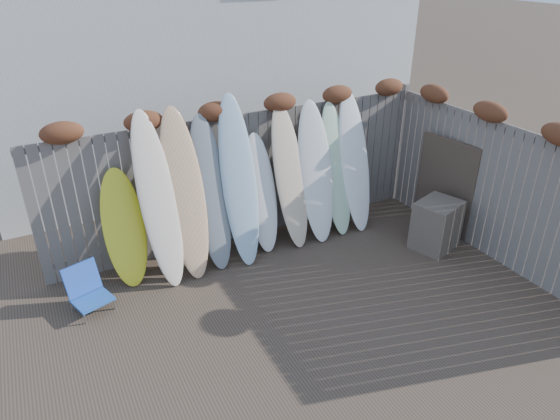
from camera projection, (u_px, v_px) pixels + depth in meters
name	position (u px, v px, depth m)	size (l,w,h in m)	color
ground	(325.00, 321.00, 6.17)	(80.00, 80.00, 0.00)	#493A2D
back_fence	(247.00, 166.00, 7.53)	(6.05, 0.28, 2.24)	slate
right_fence	(498.00, 184.00, 7.06)	(0.28, 4.40, 2.24)	slate
house	(181.00, 0.00, 10.01)	(8.50, 5.50, 6.33)	silver
beach_chair	(87.00, 289.00, 6.30)	(0.56, 0.58, 0.59)	blue
wooden_crate	(436.00, 225.00, 7.56)	(0.65, 0.54, 0.76)	#443833
lattice_panel	(445.00, 186.00, 7.88)	(0.04, 1.02, 1.54)	#3D2F25
surfboard_0	(124.00, 228.00, 6.64)	(0.55, 0.07, 1.64)	yellow
surfboard_1	(158.00, 201.00, 6.55)	(0.49, 0.07, 2.40)	white
surfboard_2	(185.00, 195.00, 6.73)	(0.54, 0.07, 2.38)	#EA916E
surfboard_3	(211.00, 194.00, 6.95)	(0.49, 0.07, 2.22)	gray
surfboard_4	(239.00, 182.00, 7.02)	(0.50, 0.07, 2.47)	#ABCEE5
surfboard_5	(261.00, 194.00, 7.40)	(0.46, 0.07, 1.81)	white
surfboard_6	(290.00, 177.00, 7.46)	(0.49, 0.07, 2.21)	beige
surfboard_7	(316.00, 173.00, 7.63)	(0.54, 0.07, 2.20)	white
surfboard_8	(336.00, 170.00, 7.83)	(0.47, 0.07, 2.12)	#C6F0C5
surfboard_9	(355.00, 162.00, 7.92)	(0.50, 0.07, 2.26)	white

